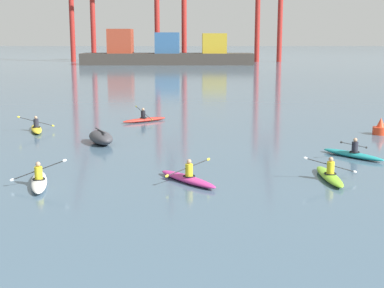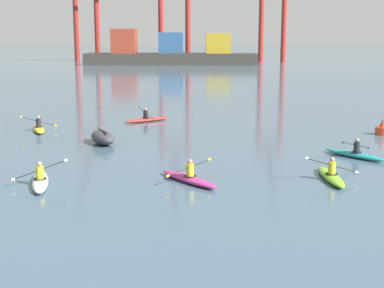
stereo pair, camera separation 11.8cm
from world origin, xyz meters
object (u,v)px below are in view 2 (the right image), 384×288
(kayak_teal, at_px, (355,154))
(kayak_white, at_px, (40,181))
(kayak_magenta, at_px, (189,178))
(capsized_dinghy, at_px, (103,137))
(kayak_red, at_px, (147,119))
(kayak_lime, at_px, (331,176))
(channel_buoy, at_px, (383,129))
(container_barge, at_px, (170,53))
(kayak_yellow, at_px, (39,128))

(kayak_teal, relative_size, kayak_white, 0.88)
(kayak_white, relative_size, kayak_magenta, 1.13)
(capsized_dinghy, bearing_deg, kayak_teal, -15.02)
(kayak_red, xyz_separation_m, kayak_magenta, (3.09, -16.12, 0.00))
(kayak_white, xyz_separation_m, kayak_lime, (11.51, 0.88, 0.00))
(kayak_red, bearing_deg, channel_buoy, -19.38)
(capsized_dinghy, distance_m, kayak_magenta, 9.36)
(container_barge, height_order, kayak_yellow, container_barge)
(capsized_dinghy, height_order, channel_buoy, channel_buoy)
(kayak_red, distance_m, kayak_lime, 18.00)
(kayak_lime, bearing_deg, kayak_red, 119.35)
(kayak_yellow, height_order, kayak_lime, kayak_yellow)
(capsized_dinghy, bearing_deg, kayak_yellow, 138.14)
(kayak_red, bearing_deg, kayak_lime, -60.65)
(capsized_dinghy, distance_m, kayak_yellow, 6.25)
(kayak_yellow, bearing_deg, container_barge, 87.36)
(container_barge, height_order, kayak_red, container_barge)
(capsized_dinghy, relative_size, kayak_white, 0.82)
(kayak_magenta, bearing_deg, kayak_white, -175.52)
(kayak_lime, bearing_deg, capsized_dinghy, 143.94)
(capsized_dinghy, distance_m, kayak_teal, 13.10)
(channel_buoy, height_order, kayak_teal, channel_buoy)
(channel_buoy, height_order, kayak_white, kayak_white)
(capsized_dinghy, relative_size, kayak_red, 0.91)
(kayak_yellow, relative_size, kayak_magenta, 1.12)
(channel_buoy, xyz_separation_m, kayak_lime, (-5.61, -10.61, -0.19))
(container_barge, bearing_deg, kayak_white, -90.22)
(kayak_red, bearing_deg, kayak_white, -99.20)
(kayak_white, bearing_deg, kayak_yellow, 105.97)
(kayak_teal, relative_size, kayak_yellow, 0.89)
(kayak_red, height_order, kayak_yellow, kayak_red)
(kayak_red, bearing_deg, kayak_yellow, -148.35)
(container_barge, distance_m, channel_buoy, 89.97)
(channel_buoy, distance_m, kayak_red, 15.31)
(kayak_white, distance_m, kayak_lime, 11.54)
(channel_buoy, xyz_separation_m, kayak_magenta, (-11.35, -11.04, -0.19))
(channel_buoy, bearing_deg, kayak_magenta, -135.79)
(kayak_white, bearing_deg, channel_buoy, 33.87)
(container_barge, height_order, kayak_lime, container_barge)
(container_barge, bearing_deg, kayak_lime, -83.59)
(channel_buoy, bearing_deg, capsized_dinghy, -169.52)
(container_barge, xyz_separation_m, kayak_yellow, (-4.02, -87.19, -2.30))
(capsized_dinghy, bearing_deg, container_barge, 90.40)
(kayak_teal, height_order, kayak_yellow, kayak_yellow)
(kayak_white, height_order, kayak_lime, kayak_white)
(kayak_teal, distance_m, kayak_white, 14.60)
(capsized_dinghy, distance_m, kayak_red, 8.23)
(container_barge, height_order, capsized_dinghy, container_barge)
(kayak_white, bearing_deg, kayak_red, 80.80)
(capsized_dinghy, height_order, kayak_magenta, kayak_magenta)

